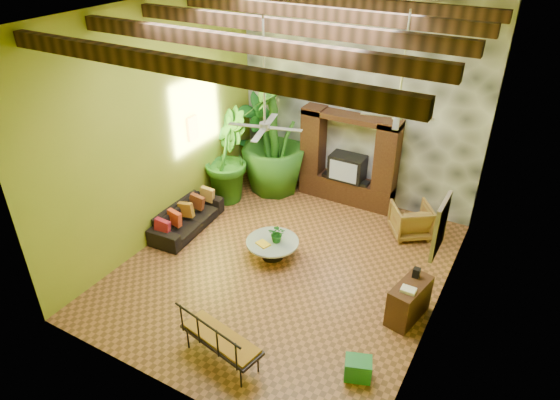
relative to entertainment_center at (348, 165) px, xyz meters
The scene contains 23 objects.
ground 3.28m from the entertainment_center, 90.00° to the right, with size 7.00×7.00×0.00m, color brown.
ceiling 5.11m from the entertainment_center, 90.00° to the right, with size 6.00×7.00×0.02m, color silver.
back_wall 1.58m from the entertainment_center, 90.00° to the left, with size 6.00×0.02×5.00m, color olive.
left_wall 4.60m from the entertainment_center, 133.73° to the right, with size 0.02×7.00×5.00m, color olive.
right_wall 4.60m from the entertainment_center, 46.27° to the right, with size 0.02×7.00×5.00m, color olive.
stone_accent_wall 1.56m from the entertainment_center, 90.00° to the left, with size 5.98×0.10×4.98m, color #3E4047.
ceiling_beams 4.94m from the entertainment_center, 90.00° to the right, with size 5.95×5.36×0.22m.
entertainment_center is the anchor object (origin of this frame).
ceiling_fan_front 4.30m from the entertainment_center, 93.24° to the right, with size 1.28×1.28×1.86m.
ceiling_fan_back 3.50m from the entertainment_center, 50.43° to the right, with size 1.28×1.28×1.86m.
wall_art_mask 3.82m from the entertainment_center, 144.18° to the right, with size 0.06×0.32×0.55m, color yellow.
wall_art_painting 4.95m from the entertainment_center, 51.61° to the right, with size 0.06×0.70×0.90m, color #275890.
sofa 4.06m from the entertainment_center, 131.47° to the right, with size 1.99×0.78×0.58m, color black.
wicker_armchair 2.09m from the entertainment_center, 21.15° to the right, with size 0.81×0.83×0.75m, color olive.
tall_plant_a 2.51m from the entertainment_center, behind, with size 1.22×0.82×2.31m, color #196220.
tall_plant_b 2.98m from the entertainment_center, 153.06° to the right, with size 1.26×1.02×2.30m, color #286C1C.
tall_plant_c 1.96m from the entertainment_center, 167.66° to the right, with size 1.67×1.67×2.98m, color #2C681B.
coffee_table 3.08m from the entertainment_center, 97.68° to the right, with size 1.11×1.11×0.40m.
centerpiece_plant 2.97m from the entertainment_center, 96.01° to the right, with size 0.35×0.31×0.39m, color #185B18.
yellow_tray 3.26m from the entertainment_center, 99.07° to the right, with size 0.28×0.20×0.03m, color yellow.
iron_bench 5.89m from the entertainment_center, 87.16° to the right, with size 1.52×0.80×0.57m.
side_console 4.28m from the entertainment_center, 51.92° to the right, with size 0.42×0.93×0.75m, color #381B11.
green_bin 5.60m from the entertainment_center, 65.01° to the right, with size 0.42×0.31×0.36m, color #1B6830.
Camera 1 is at (3.93, -7.17, 6.42)m, focal length 32.00 mm.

